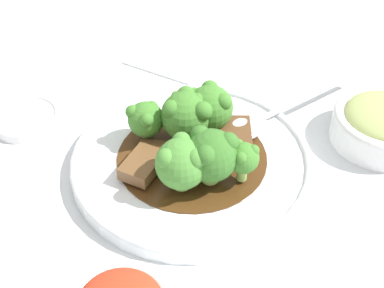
{
  "coord_description": "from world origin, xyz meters",
  "views": [
    {
      "loc": [
        0.22,
        -0.37,
        0.42
      ],
      "look_at": [
        0.0,
        0.0,
        0.03
      ],
      "focal_mm": 50.0,
      "sensor_mm": 36.0,
      "label": 1
    }
  ],
  "objects_px": {
    "serving_spoon": "(251,122)",
    "sauce_dish": "(26,118)",
    "broccoli_floret_4": "(243,158)",
    "beef_strip_0": "(235,136)",
    "broccoli_floret_2": "(188,105)",
    "broccoli_floret_0": "(186,115)",
    "broccoli_floret_1": "(211,154)",
    "side_bowl_appetizer": "(384,124)",
    "broccoli_floret_5": "(144,120)",
    "main_plate": "(192,160)",
    "beef_strip_2": "(167,154)",
    "broccoli_floret_3": "(181,163)",
    "beef_strip_1": "(143,165)",
    "broccoli_floret_6": "(210,107)"
  },
  "relations": [
    {
      "from": "serving_spoon",
      "to": "sauce_dish",
      "type": "relative_size",
      "value": 2.7
    },
    {
      "from": "broccoli_floret_4",
      "to": "sauce_dish",
      "type": "relative_size",
      "value": 0.55
    },
    {
      "from": "beef_strip_0",
      "to": "broccoli_floret_2",
      "type": "distance_m",
      "value": 0.07
    },
    {
      "from": "broccoli_floret_0",
      "to": "beef_strip_0",
      "type": "bearing_deg",
      "value": 22.46
    },
    {
      "from": "serving_spoon",
      "to": "broccoli_floret_1",
      "type": "bearing_deg",
      "value": -88.59
    },
    {
      "from": "broccoli_floret_0",
      "to": "side_bowl_appetizer",
      "type": "xyz_separation_m",
      "value": [
        0.19,
        0.13,
        -0.03
      ]
    },
    {
      "from": "broccoli_floret_5",
      "to": "serving_spoon",
      "type": "relative_size",
      "value": 0.2
    },
    {
      "from": "broccoli_floret_5",
      "to": "broccoli_floret_4",
      "type": "bearing_deg",
      "value": -1.08
    },
    {
      "from": "main_plate",
      "to": "serving_spoon",
      "type": "relative_size",
      "value": 1.19
    },
    {
      "from": "beef_strip_2",
      "to": "broccoli_floret_4",
      "type": "bearing_deg",
      "value": 8.07
    },
    {
      "from": "broccoli_floret_1",
      "to": "broccoli_floret_4",
      "type": "relative_size",
      "value": 1.34
    },
    {
      "from": "main_plate",
      "to": "serving_spoon",
      "type": "distance_m",
      "value": 0.08
    },
    {
      "from": "broccoli_floret_2",
      "to": "serving_spoon",
      "type": "height_order",
      "value": "broccoli_floret_2"
    },
    {
      "from": "broccoli_floret_3",
      "to": "broccoli_floret_5",
      "type": "distance_m",
      "value": 0.09
    },
    {
      "from": "beef_strip_1",
      "to": "broccoli_floret_6",
      "type": "height_order",
      "value": "broccoli_floret_6"
    },
    {
      "from": "beef_strip_2",
      "to": "broccoli_floret_5",
      "type": "bearing_deg",
      "value": 159.75
    },
    {
      "from": "broccoli_floret_6",
      "to": "side_bowl_appetizer",
      "type": "relative_size",
      "value": 0.47
    },
    {
      "from": "broccoli_floret_1",
      "to": "beef_strip_2",
      "type": "bearing_deg",
      "value": 174.14
    },
    {
      "from": "broccoli_floret_4",
      "to": "broccoli_floret_5",
      "type": "relative_size",
      "value": 1.02
    },
    {
      "from": "side_bowl_appetizer",
      "to": "beef_strip_2",
      "type": "bearing_deg",
      "value": -137.41
    },
    {
      "from": "sauce_dish",
      "to": "beef_strip_2",
      "type": "bearing_deg",
      "value": 5.55
    },
    {
      "from": "beef_strip_2",
      "to": "broccoli_floret_5",
      "type": "relative_size",
      "value": 1.66
    },
    {
      "from": "broccoli_floret_1",
      "to": "broccoli_floret_4",
      "type": "bearing_deg",
      "value": 33.0
    },
    {
      "from": "broccoli_floret_2",
      "to": "sauce_dish",
      "type": "height_order",
      "value": "broccoli_floret_2"
    },
    {
      "from": "beef_strip_2",
      "to": "sauce_dish",
      "type": "height_order",
      "value": "beef_strip_2"
    },
    {
      "from": "broccoli_floret_2",
      "to": "side_bowl_appetizer",
      "type": "distance_m",
      "value": 0.23
    },
    {
      "from": "broccoli_floret_5",
      "to": "broccoli_floret_6",
      "type": "distance_m",
      "value": 0.08
    },
    {
      "from": "main_plate",
      "to": "broccoli_floret_5",
      "type": "relative_size",
      "value": 5.95
    },
    {
      "from": "beef_strip_2",
      "to": "broccoli_floret_5",
      "type": "distance_m",
      "value": 0.05
    },
    {
      "from": "broccoli_floret_6",
      "to": "serving_spoon",
      "type": "height_order",
      "value": "broccoli_floret_6"
    },
    {
      "from": "broccoli_floret_1",
      "to": "serving_spoon",
      "type": "relative_size",
      "value": 0.28
    },
    {
      "from": "serving_spoon",
      "to": "broccoli_floret_2",
      "type": "bearing_deg",
      "value": -156.16
    },
    {
      "from": "broccoli_floret_1",
      "to": "broccoli_floret_6",
      "type": "distance_m",
      "value": 0.08
    },
    {
      "from": "broccoli_floret_5",
      "to": "beef_strip_0",
      "type": "bearing_deg",
      "value": 27.67
    },
    {
      "from": "broccoli_floret_3",
      "to": "broccoli_floret_1",
      "type": "bearing_deg",
      "value": 47.84
    },
    {
      "from": "beef_strip_0",
      "to": "serving_spoon",
      "type": "relative_size",
      "value": 0.3
    },
    {
      "from": "beef_strip_1",
      "to": "broccoli_floret_4",
      "type": "xyz_separation_m",
      "value": [
        0.1,
        0.04,
        0.02
      ]
    },
    {
      "from": "broccoli_floret_4",
      "to": "broccoli_floret_6",
      "type": "height_order",
      "value": "broccoli_floret_6"
    },
    {
      "from": "broccoli_floret_6",
      "to": "beef_strip_0",
      "type": "bearing_deg",
      "value": -6.81
    },
    {
      "from": "broccoli_floret_3",
      "to": "side_bowl_appetizer",
      "type": "bearing_deg",
      "value": 53.04
    },
    {
      "from": "broccoli_floret_5",
      "to": "beef_strip_2",
      "type": "bearing_deg",
      "value": -20.25
    },
    {
      "from": "broccoli_floret_4",
      "to": "serving_spoon",
      "type": "distance_m",
      "value": 0.09
    },
    {
      "from": "beef_strip_2",
      "to": "broccoli_floret_1",
      "type": "xyz_separation_m",
      "value": [
        0.06,
        -0.01,
        0.03
      ]
    },
    {
      "from": "beef_strip_2",
      "to": "serving_spoon",
      "type": "bearing_deg",
      "value": 59.82
    },
    {
      "from": "broccoli_floret_4",
      "to": "broccoli_floret_6",
      "type": "xyz_separation_m",
      "value": [
        -0.07,
        0.05,
        0.0
      ]
    },
    {
      "from": "beef_strip_1",
      "to": "broccoli_floret_4",
      "type": "relative_size",
      "value": 1.11
    },
    {
      "from": "beef_strip_1",
      "to": "broccoli_floret_6",
      "type": "bearing_deg",
      "value": 74.49
    },
    {
      "from": "broccoli_floret_3",
      "to": "broccoli_floret_6",
      "type": "xyz_separation_m",
      "value": [
        -0.02,
        0.09,
        -0.0
      ]
    },
    {
      "from": "broccoli_floret_2",
      "to": "beef_strip_1",
      "type": "bearing_deg",
      "value": -89.0
    },
    {
      "from": "serving_spoon",
      "to": "sauce_dish",
      "type": "xyz_separation_m",
      "value": [
        -0.25,
        -0.11,
        -0.02
      ]
    }
  ]
}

